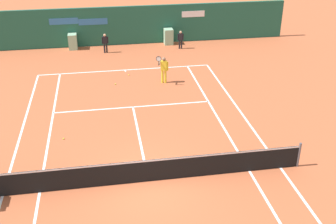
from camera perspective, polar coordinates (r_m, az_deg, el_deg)
name	(u,v)px	position (r m, az deg, el deg)	size (l,w,h in m)	color
ground_plane	(147,172)	(16.33, -2.98, -8.32)	(80.00, 80.00, 0.01)	#B25633
tennis_net	(148,170)	(15.57, -2.76, -8.01)	(12.10, 0.10, 1.07)	#4C4C51
sponsor_back_wall	(119,26)	(30.75, -6.79, 11.66)	(25.00, 1.02, 2.78)	#1E5642
player_on_baseline	(164,68)	(23.80, -0.60, 6.13)	(0.76, 0.64, 1.80)	yellow
ball_kid_centre_post	(105,42)	(29.23, -8.68, 9.56)	(0.45, 0.19, 1.36)	black
ball_kid_left_post	(181,39)	(29.77, 1.74, 10.12)	(0.43, 0.21, 1.30)	black
tennis_ball_mid_court	(115,84)	(24.07, -7.30, 3.85)	(0.07, 0.07, 0.07)	#CCE033
tennis_ball_by_sideline	(64,139)	(18.97, -14.23, -3.59)	(0.07, 0.07, 0.07)	#CCE033
tennis_ball_near_service_line	(129,75)	(25.31, -5.44, 5.14)	(0.07, 0.07, 0.07)	#CCE033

